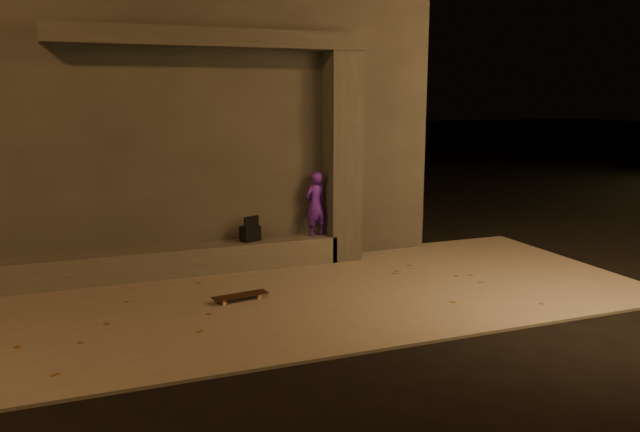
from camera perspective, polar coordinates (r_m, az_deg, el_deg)
name	(u,v)px	position (r m, az deg, el deg)	size (l,w,h in m)	color
ground	(333,352)	(7.34, 1.17, -12.31)	(120.00, 120.00, 0.00)	black
sidewalk	(280,299)	(9.09, -3.64, -7.54)	(11.00, 4.40, 0.04)	slate
building	(162,111)	(12.83, -14.26, 9.29)	(9.00, 5.10, 5.22)	#373532
ledge	(159,262)	(10.38, -14.54, -4.12)	(6.00, 0.55, 0.45)	#4A4843
column	(342,158)	(10.91, 2.03, 5.35)	(0.55, 0.55, 3.60)	#373532
canopy	(213,39)	(10.29, -9.80, 15.69)	(5.00, 0.70, 0.28)	#373532
skateboarder	(315,204)	(10.83, -0.43, 1.10)	(0.41, 0.27, 1.12)	#521CB7
backpack	(250,232)	(10.56, -6.40, -1.48)	(0.36, 0.30, 0.44)	black
skateboard	(240,296)	(8.97, -7.31, -7.25)	(0.82, 0.32, 0.09)	black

